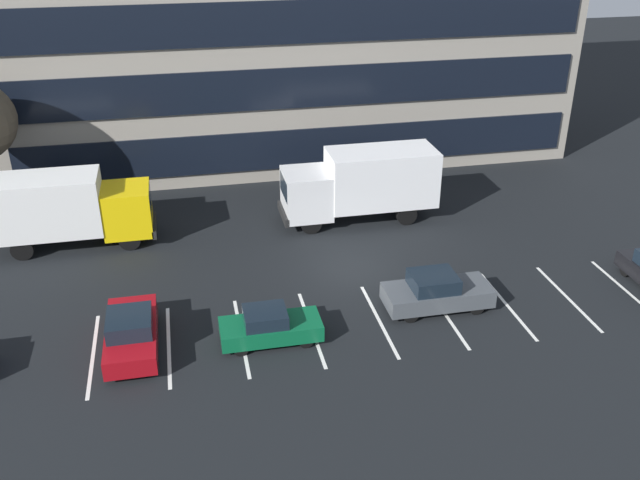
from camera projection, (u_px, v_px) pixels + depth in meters
name	position (u px, v px, depth m)	size (l,w,h in m)	color
ground_plane	(352.00, 269.00, 32.18)	(120.00, 120.00, 0.00)	black
lot_markings	(379.00, 320.00, 28.37)	(22.54, 5.40, 0.01)	silver
box_truck_white	(362.00, 182.00, 36.07)	(8.06, 2.67, 3.74)	white
box_truck_yellow	(65.00, 207.00, 33.41)	(7.82, 2.59, 3.62)	yellow
sedan_forest	(269.00, 326.00, 26.81)	(3.89, 1.63, 1.39)	#0C5933
sedan_maroon	(131.00, 332.00, 26.29)	(1.87, 4.46, 1.60)	maroon
sedan_charcoal	(436.00, 292.00, 28.90)	(4.44, 1.86, 1.59)	#474C51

